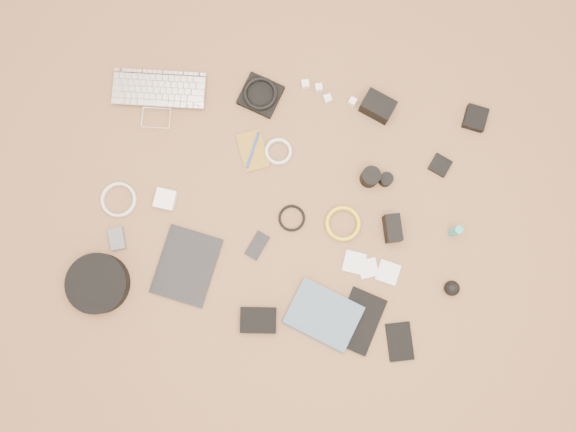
# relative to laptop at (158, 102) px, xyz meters

# --- Properties ---
(room_shell) EXTENTS (4.04, 4.04, 2.58)m
(room_shell) POSITION_rel_laptop_xyz_m (0.55, -0.36, 1.24)
(room_shell) COLOR olive
(room_shell) RESTS_ON ground
(laptop) EXTENTS (0.39, 0.28, 0.03)m
(laptop) POSITION_rel_laptop_xyz_m (0.00, 0.00, 0.00)
(laptop) COLOR silver
(laptop) RESTS_ON ground
(headphone_pouch) EXTENTS (0.18, 0.18, 0.03)m
(headphone_pouch) POSITION_rel_laptop_xyz_m (0.40, 0.09, -0.00)
(headphone_pouch) COLOR black
(headphone_pouch) RESTS_ON ground
(headphones) EXTENTS (0.17, 0.17, 0.02)m
(headphones) POSITION_rel_laptop_xyz_m (0.40, 0.09, 0.02)
(headphones) COLOR black
(headphones) RESTS_ON headphone_pouch
(charger_a) EXTENTS (0.04, 0.04, 0.03)m
(charger_a) POSITION_rel_laptop_xyz_m (0.57, 0.16, -0.00)
(charger_a) COLOR white
(charger_a) RESTS_ON ground
(charger_b) EXTENTS (0.03, 0.03, 0.03)m
(charger_b) POSITION_rel_laptop_xyz_m (0.62, 0.15, -0.00)
(charger_b) COLOR white
(charger_b) RESTS_ON ground
(charger_c) EXTENTS (0.04, 0.04, 0.03)m
(charger_c) POSITION_rel_laptop_xyz_m (0.76, 0.11, -0.00)
(charger_c) COLOR white
(charger_c) RESTS_ON ground
(charger_d) EXTENTS (0.04, 0.04, 0.03)m
(charger_d) POSITION_rel_laptop_xyz_m (0.66, 0.11, -0.00)
(charger_d) COLOR white
(charger_d) RESTS_ON ground
(dslr_camera) EXTENTS (0.15, 0.12, 0.07)m
(dslr_camera) POSITION_rel_laptop_xyz_m (0.86, 0.10, 0.02)
(dslr_camera) COLOR black
(dslr_camera) RESTS_ON ground
(lens_pouch) EXTENTS (0.10, 0.11, 0.03)m
(lens_pouch) POSITION_rel_laptop_xyz_m (1.25, 0.11, 0.00)
(lens_pouch) COLOR black
(lens_pouch) RESTS_ON ground
(notebook_olive) EXTENTS (0.15, 0.18, 0.01)m
(notebook_olive) POSITION_rel_laptop_xyz_m (0.40, -0.14, -0.01)
(notebook_olive) COLOR olive
(notebook_olive) RESTS_ON ground
(pen_blue) EXTENTS (0.03, 0.15, 0.01)m
(pen_blue) POSITION_rel_laptop_xyz_m (0.40, -0.14, -0.00)
(pen_blue) COLOR #1537AB
(pen_blue) RESTS_ON notebook_olive
(cable_white_a) EXTENTS (0.14, 0.14, 0.01)m
(cable_white_a) POSITION_rel_laptop_xyz_m (0.50, -0.13, -0.01)
(cable_white_a) COLOR silver
(cable_white_a) RESTS_ON ground
(lens_a) EXTENTS (0.07, 0.07, 0.08)m
(lens_a) POSITION_rel_laptop_xyz_m (0.86, -0.19, 0.02)
(lens_a) COLOR black
(lens_a) RESTS_ON ground
(lens_b) EXTENTS (0.05, 0.05, 0.05)m
(lens_b) POSITION_rel_laptop_xyz_m (0.92, -0.18, 0.01)
(lens_b) COLOR black
(lens_b) RESTS_ON ground
(card_reader) EXTENTS (0.09, 0.09, 0.02)m
(card_reader) POSITION_rel_laptop_xyz_m (1.13, -0.10, -0.01)
(card_reader) COLOR black
(card_reader) RESTS_ON ground
(power_brick) EXTENTS (0.08, 0.08, 0.03)m
(power_brick) POSITION_rel_laptop_xyz_m (0.09, -0.38, 0.00)
(power_brick) COLOR white
(power_brick) RESTS_ON ground
(cable_white_b) EXTENTS (0.15, 0.15, 0.01)m
(cable_white_b) POSITION_rel_laptop_xyz_m (-0.09, -0.40, -0.01)
(cable_white_b) COLOR silver
(cable_white_b) RESTS_ON ground
(cable_black) EXTENTS (0.14, 0.14, 0.01)m
(cable_black) POSITION_rel_laptop_xyz_m (0.59, -0.38, -0.01)
(cable_black) COLOR black
(cable_black) RESTS_ON ground
(cable_yellow) EXTENTS (0.18, 0.18, 0.02)m
(cable_yellow) POSITION_rel_laptop_xyz_m (0.78, -0.38, -0.01)
(cable_yellow) COLOR gold
(cable_yellow) RESTS_ON ground
(flash) EXTENTS (0.08, 0.12, 0.08)m
(flash) POSITION_rel_laptop_xyz_m (0.97, -0.37, 0.02)
(flash) COLOR black
(flash) RESTS_ON ground
(lens_cleaner) EXTENTS (0.03, 0.03, 0.10)m
(lens_cleaner) POSITION_rel_laptop_xyz_m (1.20, -0.35, 0.04)
(lens_cleaner) COLOR teal
(lens_cleaner) RESTS_ON ground
(battery_charger) EXTENTS (0.08, 0.10, 0.02)m
(battery_charger) POSITION_rel_laptop_xyz_m (-0.07, -0.55, -0.00)
(battery_charger) COLOR #525256
(battery_charger) RESTS_ON ground
(tablet) EXTENTS (0.25, 0.30, 0.01)m
(tablet) POSITION_rel_laptop_xyz_m (0.21, -0.62, -0.01)
(tablet) COLOR black
(tablet) RESTS_ON ground
(phone) EXTENTS (0.09, 0.12, 0.01)m
(phone) POSITION_rel_laptop_xyz_m (0.47, -0.50, -0.01)
(phone) COLOR black
(phone) RESTS_ON ground
(filter_case_left) EXTENTS (0.09, 0.09, 0.01)m
(filter_case_left) POSITION_rel_laptop_xyz_m (0.85, -0.52, -0.01)
(filter_case_left) COLOR silver
(filter_case_left) RESTS_ON ground
(filter_case_mid) EXTENTS (0.09, 0.09, 0.01)m
(filter_case_mid) POSITION_rel_laptop_xyz_m (0.90, -0.53, -0.01)
(filter_case_mid) COLOR silver
(filter_case_mid) RESTS_ON ground
(filter_case_right) EXTENTS (0.09, 0.09, 0.01)m
(filter_case_right) POSITION_rel_laptop_xyz_m (0.98, -0.54, -0.01)
(filter_case_right) COLOR silver
(filter_case_right) RESTS_ON ground
(air_blower) EXTENTS (0.07, 0.07, 0.06)m
(air_blower) POSITION_rel_laptop_xyz_m (1.22, -0.56, 0.01)
(air_blower) COLOR black
(air_blower) RESTS_ON ground
(headphone_case) EXTENTS (0.27, 0.27, 0.06)m
(headphone_case) POSITION_rel_laptop_xyz_m (-0.10, -0.73, 0.02)
(headphone_case) COLOR black
(headphone_case) RESTS_ON ground
(drive_case) EXTENTS (0.14, 0.11, 0.03)m
(drive_case) POSITION_rel_laptop_xyz_m (0.51, -0.78, 0.00)
(drive_case) COLOR black
(drive_case) RESTS_ON ground
(paperback) EXTENTS (0.30, 0.26, 0.03)m
(paperback) POSITION_rel_laptop_xyz_m (0.72, -0.82, -0.00)
(paperback) COLOR #3F556C
(paperback) RESTS_ON ground
(notebook_black_a) EXTENTS (0.19, 0.25, 0.02)m
(notebook_black_a) POSITION_rel_laptop_xyz_m (0.89, -0.73, -0.01)
(notebook_black_a) COLOR black
(notebook_black_a) RESTS_ON ground
(notebook_black_b) EXTENTS (0.12, 0.16, 0.01)m
(notebook_black_b) POSITION_rel_laptop_xyz_m (1.05, -0.79, -0.01)
(notebook_black_b) COLOR black
(notebook_black_b) RESTS_ON ground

